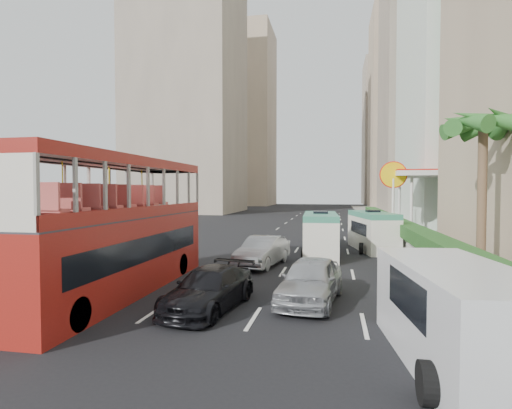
% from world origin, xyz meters
% --- Properties ---
extents(ground_plane, '(200.00, 200.00, 0.00)m').
position_xyz_m(ground_plane, '(0.00, 0.00, 0.00)').
color(ground_plane, black).
rests_on(ground_plane, ground).
extents(double_decker_bus, '(2.50, 11.00, 5.06)m').
position_xyz_m(double_decker_bus, '(-6.00, 0.00, 2.53)').
color(double_decker_bus, maroon).
rests_on(double_decker_bus, ground).
extents(car_silver_lane_a, '(2.37, 4.71, 1.48)m').
position_xyz_m(car_silver_lane_a, '(-1.60, 6.30, 0.00)').
color(car_silver_lane_a, '#AEB0B5').
rests_on(car_silver_lane_a, ground).
extents(car_silver_lane_b, '(2.40, 4.69, 1.53)m').
position_xyz_m(car_silver_lane_b, '(1.17, 0.09, 0.00)').
color(car_silver_lane_b, '#AEB0B5').
rests_on(car_silver_lane_b, ground).
extents(car_black, '(2.48, 4.73, 1.31)m').
position_xyz_m(car_black, '(-1.99, -1.31, 0.00)').
color(car_black, black).
rests_on(car_black, ground).
extents(van_asset, '(2.56, 4.78, 1.28)m').
position_xyz_m(van_asset, '(0.89, 14.84, 0.00)').
color(van_asset, silver).
rests_on(van_asset, ground).
extents(minibus_near, '(2.11, 5.70, 2.49)m').
position_xyz_m(minibus_near, '(1.18, 9.90, 1.25)').
color(minibus_near, silver).
rests_on(minibus_near, ground).
extents(minibus_far, '(2.91, 5.78, 2.45)m').
position_xyz_m(minibus_far, '(4.39, 12.89, 1.22)').
color(minibus_far, silver).
rests_on(minibus_far, ground).
extents(panel_van_near, '(2.82, 5.72, 2.20)m').
position_xyz_m(panel_van_near, '(4.58, -4.35, 1.10)').
color(panel_van_near, silver).
rests_on(panel_van_near, ground).
extents(panel_van_far, '(2.35, 4.74, 1.82)m').
position_xyz_m(panel_van_far, '(4.35, 24.78, 0.91)').
color(panel_van_far, silver).
rests_on(panel_van_far, ground).
extents(sidewalk, '(6.00, 120.00, 0.18)m').
position_xyz_m(sidewalk, '(9.00, 25.00, 0.09)').
color(sidewalk, '#99968C').
rests_on(sidewalk, ground).
extents(kerb_wall, '(0.30, 44.00, 1.00)m').
position_xyz_m(kerb_wall, '(6.20, 14.00, 0.68)').
color(kerb_wall, silver).
rests_on(kerb_wall, sidewalk).
extents(hedge, '(1.10, 44.00, 0.70)m').
position_xyz_m(hedge, '(6.20, 14.00, 1.53)').
color(hedge, '#2D6626').
rests_on(hedge, kerb_wall).
extents(palm_tree, '(0.36, 0.36, 6.40)m').
position_xyz_m(palm_tree, '(7.80, 4.00, 3.38)').
color(palm_tree, brown).
rests_on(palm_tree, sidewalk).
extents(shell_station, '(6.50, 8.00, 5.50)m').
position_xyz_m(shell_station, '(10.00, 23.00, 2.75)').
color(shell_station, silver).
rests_on(shell_station, ground).
extents(tower_mid, '(16.00, 16.00, 50.00)m').
position_xyz_m(tower_mid, '(18.00, 58.00, 25.00)').
color(tower_mid, tan).
rests_on(tower_mid, ground).
extents(tower_far_a, '(14.00, 14.00, 44.00)m').
position_xyz_m(tower_far_a, '(17.00, 82.00, 22.00)').
color(tower_far_a, tan).
rests_on(tower_far_a, ground).
extents(tower_far_b, '(14.00, 14.00, 40.00)m').
position_xyz_m(tower_far_b, '(17.00, 104.00, 20.00)').
color(tower_far_b, tan).
rests_on(tower_far_b, ground).
extents(tower_left_a, '(18.00, 18.00, 52.00)m').
position_xyz_m(tower_left_a, '(-24.00, 55.00, 26.00)').
color(tower_left_a, tan).
rests_on(tower_left_a, ground).
extents(tower_left_b, '(16.00, 16.00, 46.00)m').
position_xyz_m(tower_left_b, '(-22.00, 90.00, 23.00)').
color(tower_left_b, tan).
rests_on(tower_left_b, ground).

